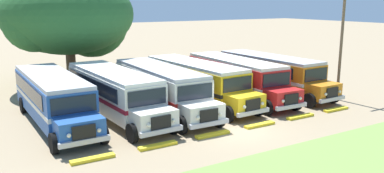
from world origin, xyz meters
TOP-DOWN VIEW (x-y plane):
  - ground_plane at (0.00, 0.00)m, footprint 220.00×220.00m
  - parked_bus_slot_0 at (-8.21, 6.45)m, footprint 2.84×10.86m
  - parked_bus_slot_1 at (-4.70, 5.96)m, footprint 3.15×10.90m
  - parked_bus_slot_2 at (-1.63, 5.78)m, footprint 2.79×10.85m
  - parked_bus_slot_3 at (1.41, 6.30)m, footprint 3.17×10.91m
  - parked_bus_slot_4 at (4.74, 6.12)m, footprint 2.94×10.87m
  - parked_bus_slot_5 at (8.05, 6.08)m, footprint 2.98×10.88m
  - curb_wheelstop_0 at (-8.04, -0.20)m, footprint 2.00×0.36m
  - curb_wheelstop_1 at (-4.82, -0.20)m, footprint 2.00×0.36m
  - curb_wheelstop_2 at (-1.61, -0.20)m, footprint 2.00×0.36m
  - curb_wheelstop_3 at (1.61, -0.20)m, footprint 2.00×0.36m
  - curb_wheelstop_4 at (4.82, -0.20)m, footprint 2.00×0.36m
  - curb_wheelstop_5 at (8.04, -0.20)m, footprint 2.00×0.36m
  - broad_shade_tree at (-4.58, 16.93)m, footprint 10.56×12.02m
  - utility_pole at (10.48, 1.73)m, footprint 1.80×0.20m

SIDE VIEW (x-z plane):
  - ground_plane at x=0.00m, z-range 0.00..0.00m
  - curb_wheelstop_0 at x=-8.04m, z-range 0.00..0.15m
  - curb_wheelstop_1 at x=-4.82m, z-range 0.00..0.15m
  - curb_wheelstop_2 at x=-1.61m, z-range 0.00..0.15m
  - curb_wheelstop_3 at x=1.61m, z-range 0.00..0.15m
  - curb_wheelstop_4 at x=4.82m, z-range 0.00..0.15m
  - curb_wheelstop_5 at x=8.04m, z-range 0.00..0.15m
  - parked_bus_slot_0 at x=-8.21m, z-range 0.17..2.99m
  - parked_bus_slot_1 at x=-4.70m, z-range 0.17..2.99m
  - parked_bus_slot_2 at x=-1.63m, z-range 0.17..2.99m
  - parked_bus_slot_3 at x=1.41m, z-range 0.17..2.99m
  - parked_bus_slot_4 at x=4.74m, z-range 0.17..2.99m
  - parked_bus_slot_5 at x=8.05m, z-range 0.17..2.99m
  - utility_pole at x=10.48m, z-range 0.25..8.12m
  - broad_shade_tree at x=-4.58m, z-range 1.04..10.71m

